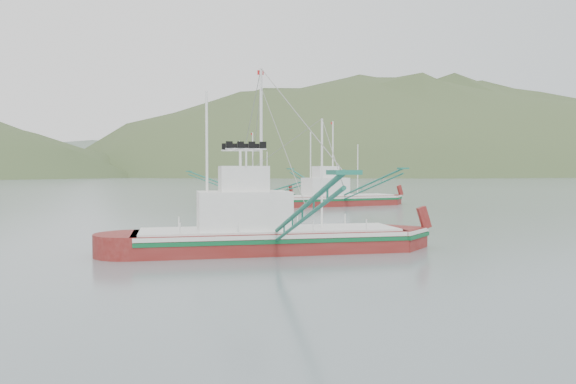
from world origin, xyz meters
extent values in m
plane|color=slate|center=(0.00, 0.00, 0.00)|extent=(1200.00, 1200.00, 0.00)
cube|color=maroon|center=(-2.78, 0.19, 0.21)|extent=(15.72, 5.29, 2.06)
cube|color=silver|center=(-2.78, 0.19, 1.08)|extent=(15.41, 5.34, 0.23)
cube|color=#0C562C|center=(-2.78, 0.19, 0.82)|extent=(15.42, 5.36, 0.23)
cube|color=silver|center=(-2.78, 0.19, 1.29)|extent=(14.93, 5.02, 0.12)
cube|color=silver|center=(-4.32, 0.30, 2.37)|extent=(5.39, 3.68, 2.27)
cube|color=silver|center=(-4.32, 0.30, 4.22)|extent=(2.84, 2.46, 1.44)
cylinder|color=white|center=(-3.29, 0.22, 5.87)|extent=(0.16, 0.16, 9.27)
cylinder|color=white|center=(-6.37, 0.46, 5.17)|extent=(0.14, 0.14, 7.88)
cylinder|color=white|center=(0.31, -0.05, 4.48)|extent=(0.12, 0.12, 6.49)
cube|color=maroon|center=(7.66, 49.66, 0.20)|extent=(14.19, 12.51, 2.00)
cube|color=silver|center=(7.66, 49.66, 1.05)|extent=(14.00, 12.39, 0.22)
cube|color=#0C562C|center=(7.66, 49.66, 0.80)|extent=(14.02, 12.40, 0.22)
cube|color=silver|center=(7.66, 49.66, 1.25)|extent=(13.48, 11.89, 0.12)
cube|color=silver|center=(6.49, 48.72, 2.30)|extent=(5.90, 5.63, 2.20)
cube|color=silver|center=(6.49, 48.72, 4.10)|extent=(3.40, 3.34, 1.40)
cylinder|color=white|center=(7.27, 49.35, 5.70)|extent=(0.16, 0.16, 9.00)
cylinder|color=white|center=(4.93, 47.47, 5.02)|extent=(0.14, 0.14, 7.65)
cylinder|color=white|center=(10.00, 51.54, 4.35)|extent=(0.12, 0.12, 6.30)
cube|color=maroon|center=(16.01, 38.05, 0.22)|extent=(16.74, 6.51, 2.17)
cube|color=silver|center=(16.01, 38.05, 1.14)|extent=(16.43, 6.55, 0.24)
cube|color=#0C562C|center=(16.01, 38.05, 0.87)|extent=(16.43, 6.57, 0.24)
cube|color=silver|center=(16.01, 38.05, 1.36)|extent=(15.90, 6.18, 0.13)
cube|color=silver|center=(14.39, 37.83, 2.50)|extent=(5.85, 4.18, 2.39)
cube|color=silver|center=(14.39, 37.83, 4.46)|extent=(3.12, 2.75, 1.52)
cylinder|color=white|center=(15.47, 37.98, 6.19)|extent=(0.17, 0.17, 9.78)
cylinder|color=white|center=(12.24, 37.54, 5.46)|extent=(0.15, 0.15, 8.31)
cylinder|color=white|center=(19.24, 38.49, 4.73)|extent=(0.13, 0.13, 6.85)
ellipsoid|color=#3C4E28|center=(240.00, 430.00, 0.00)|extent=(684.00, 432.00, 306.00)
ellipsoid|color=slate|center=(30.00, 560.00, 0.00)|extent=(960.00, 400.00, 240.00)
camera|label=1|loc=(-10.83, -31.07, 4.72)|focal=35.00mm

